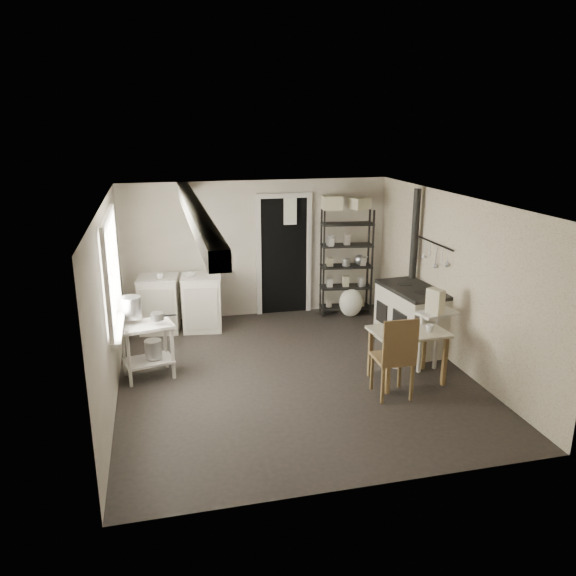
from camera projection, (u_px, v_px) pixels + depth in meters
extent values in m
plane|color=black|center=(293.00, 373.00, 7.47)|extent=(5.00, 5.00, 0.00)
plane|color=silver|center=(294.00, 200.00, 6.81)|extent=(5.00, 5.00, 0.00)
cube|color=#BDB3A1|center=(258.00, 249.00, 9.47)|extent=(4.50, 0.02, 2.30)
cube|color=#BDB3A1|center=(364.00, 373.00, 4.81)|extent=(4.50, 0.02, 2.30)
cube|color=#BDB3A1|center=(109.00, 304.00, 6.64)|extent=(0.02, 5.00, 2.30)
cube|color=#BDB3A1|center=(453.00, 280.00, 7.64)|extent=(0.02, 5.00, 2.30)
cylinder|color=silver|center=(131.00, 307.00, 7.17)|extent=(0.34, 0.34, 0.28)
cylinder|color=silver|center=(157.00, 316.00, 7.10)|extent=(0.18, 0.18, 0.09)
cylinder|color=silver|center=(153.00, 349.00, 7.28)|extent=(0.28, 0.28, 0.24)
imported|color=white|center=(188.00, 272.00, 8.77)|extent=(0.35, 0.35, 0.07)
imported|color=white|center=(160.00, 274.00, 8.64)|extent=(0.15, 0.15, 0.09)
imported|color=white|center=(331.00, 237.00, 9.31)|extent=(0.09, 0.09, 0.20)
cube|color=beige|center=(332.00, 198.00, 9.21)|extent=(0.36, 0.32, 0.22)
cube|color=beige|center=(360.00, 199.00, 9.25)|extent=(0.36, 0.35, 0.18)
cube|color=beige|center=(435.00, 299.00, 7.27)|extent=(0.21, 0.25, 0.33)
imported|color=white|center=(430.00, 323.00, 6.98)|extent=(0.12, 0.12, 0.10)
ellipsoid|color=white|center=(351.00, 303.00, 9.60)|extent=(0.47, 0.43, 0.49)
cylinder|color=white|center=(396.00, 362.00, 7.63)|extent=(0.17, 0.17, 0.16)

